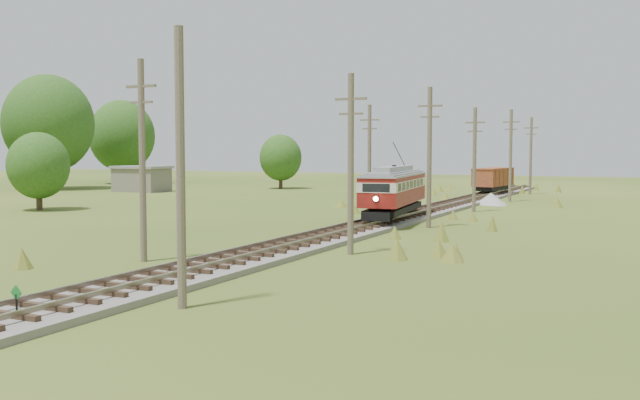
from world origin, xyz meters
The scene contains 18 objects.
railbed_main centered at (0.00, 34.00, 0.19)m, with size 3.60×96.00×0.57m.
switch_marker centered at (-0.20, 1.50, 0.63)m, with size 0.45×0.06×1.08m.
streetcar centered at (0.00, 33.32, 2.39)m, with size 3.98×11.06×5.00m.
gondola centered at (0.00, 65.30, 1.91)m, with size 3.23×7.72×2.49m.
gravel_pile centered at (2.69, 52.26, 0.51)m, with size 2.99×3.17×1.09m.
utility_pole_r_1 centered at (3.10, 5.00, 4.40)m, with size 0.30×0.30×8.80m.
utility_pole_r_2 centered at (3.30, 18.00, 4.42)m, with size 1.60×0.30×8.60m.
utility_pole_r_3 centered at (3.20, 31.00, 4.63)m, with size 1.60×0.30×9.00m.
utility_pole_r_4 centered at (3.00, 44.00, 4.32)m, with size 1.60×0.30×8.40m.
utility_pole_r_5 centered at (3.40, 57.00, 4.58)m, with size 1.60×0.30×8.90m.
utility_pole_r_6 centered at (3.20, 70.00, 4.47)m, with size 1.60×0.30×8.70m.
utility_pole_l_a centered at (-4.20, 12.00, 4.63)m, with size 1.60×0.30×9.00m.
utility_pole_l_b centered at (-4.50, 40.00, 4.42)m, with size 1.60×0.30×8.60m.
tree_left_4 centered at (-54.00, 54.00, 8.37)m, with size 11.34×11.34×14.61m.
tree_left_5 centered at (-56.00, 70.00, 7.12)m, with size 9.66×9.66×12.44m.
tree_mid_a centered at (-28.00, 68.00, 4.02)m, with size 5.46×5.46×7.03m.
tree_mid_c centered at (-30.00, 30.00, 3.71)m, with size 5.04×5.04×6.49m.
shed centered at (-40.00, 55.00, 1.57)m, with size 6.40×4.40×3.10m.
Camera 1 is at (16.62, -13.11, 4.98)m, focal length 40.00 mm.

